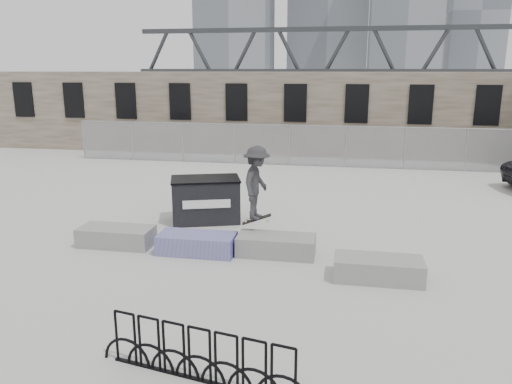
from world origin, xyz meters
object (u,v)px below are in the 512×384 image
planter_far_left (116,236)px  planter_center_left (197,243)px  planter_center_right (276,245)px  bike_rack (200,356)px  dumpster (206,199)px  planter_offset (378,268)px  skateboarder (257,183)px

planter_far_left → planter_center_left: size_ratio=1.00×
planter_center_right → bike_rack: (-0.40, -5.54, 0.16)m
planter_center_right → bike_rack: bike_rack is taller
planter_center_right → dumpster: (-2.59, 2.53, 0.42)m
planter_offset → bike_rack: 5.29m
planter_center_right → planter_far_left: bearing=-179.0°
dumpster → skateboarder: 3.13m
planter_offset → dumpster: 6.29m
planter_far_left → planter_center_right: same height
planter_center_left → planter_center_right: same height
planter_far_left → bike_rack: (3.99, -5.46, 0.16)m
bike_rack → planter_far_left: bearing=126.1°
planter_offset → dumpster: size_ratio=0.83×
planter_far_left → planter_offset: size_ratio=1.00×
planter_far_left → planter_center_right: size_ratio=1.00×
dumpster → planter_far_left: bearing=-142.7°
planter_center_right → bike_rack: bearing=-94.1°
planter_center_right → dumpster: dumpster is taller
dumpster → skateboarder: bearing=-65.0°
planter_far_left → planter_center_left: (2.33, -0.16, 0.00)m
dumpster → skateboarder: skateboarder is taller
planter_offset → bike_rack: bearing=-123.3°
planter_far_left → planter_center_left: bearing=-3.9°
dumpster → bike_rack: 8.37m
bike_rack → skateboarder: skateboarder is taller
skateboarder → planter_far_left: bearing=105.3°
planter_center_left → planter_center_right: size_ratio=1.00×
planter_center_left → planter_offset: same height
planter_far_left → planter_offset: 6.97m
planter_far_left → planter_center_right: bearing=1.0°
planter_center_right → skateboarder: bearing=145.8°
planter_far_left → dumpster: dumpster is taller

